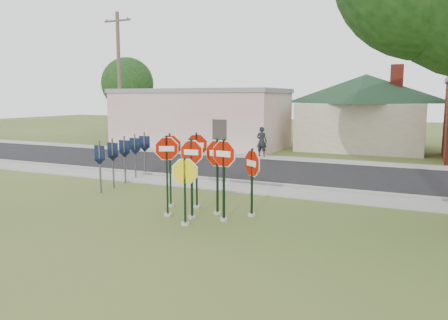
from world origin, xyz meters
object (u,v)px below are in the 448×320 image
at_px(stop_sign_center, 192,168).
at_px(pedestrian, 262,141).
at_px(stop_sign_yellow, 185,184).
at_px(utility_pole_near, 119,78).
at_px(stop_sign_left, 167,165).

relative_size(stop_sign_center, pedestrian, 1.39).
xyz_separation_m(stop_sign_yellow, utility_pole_near, (-13.99, 14.97, 3.76)).
distance_m(stop_sign_yellow, utility_pole_near, 20.84).
relative_size(stop_sign_yellow, utility_pole_near, 0.22).
bearing_deg(pedestrian, stop_sign_yellow, 103.16).
relative_size(stop_sign_center, stop_sign_left, 0.97).
bearing_deg(utility_pole_near, stop_sign_yellow, -46.94).
bearing_deg(utility_pole_near, pedestrian, -3.50).
height_order(stop_sign_yellow, utility_pole_near, utility_pole_near).
xyz_separation_m(stop_sign_yellow, stop_sign_left, (-0.97, 0.61, 0.37)).
relative_size(utility_pole_near, pedestrian, 5.28).
distance_m(stop_sign_left, pedestrian, 13.85).
xyz_separation_m(stop_sign_left, utility_pole_near, (-13.03, 14.37, 3.39)).
relative_size(stop_sign_yellow, pedestrian, 1.14).
distance_m(stop_sign_left, utility_pole_near, 19.69).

